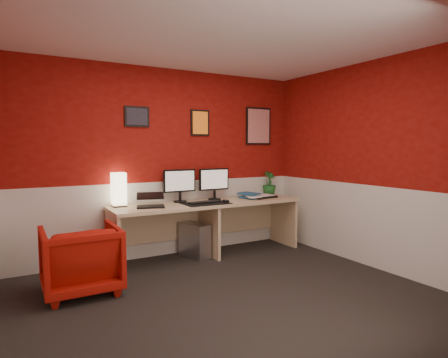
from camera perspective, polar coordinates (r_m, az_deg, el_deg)
ground at (r=3.80m, az=1.20°, el=-17.80°), size 4.00×3.50×0.01m
ceiling at (r=3.65m, az=1.27°, el=21.34°), size 4.00×3.50×0.01m
wall_back at (r=5.09m, az=-8.95°, el=2.41°), size 4.00×0.01×2.50m
wall_front at (r=2.21m, az=25.29°, el=-1.21°), size 4.00×0.01×2.50m
wall_right at (r=4.85m, az=21.96°, el=2.00°), size 0.01×3.50×2.50m
wainscot_back at (r=5.17m, az=-8.82°, el=-5.92°), size 4.00×0.01×1.00m
wainscot_front at (r=2.40m, az=24.49°, el=-19.30°), size 4.00×0.01×1.00m
wainscot_right at (r=4.94m, az=21.65°, el=-6.73°), size 0.01×3.50×1.00m
desk at (r=5.09m, az=-2.31°, el=-7.60°), size 2.60×0.65×0.73m
shoji_lamp at (r=4.80m, az=-15.71°, el=-1.69°), size 0.16×0.16×0.40m
laptop at (r=4.66m, az=-11.11°, el=-2.91°), size 0.38×0.32×0.22m
monitor_left at (r=5.02m, az=-6.72°, el=-0.23°), size 0.45×0.06×0.58m
monitor_right at (r=5.22m, az=-1.45°, el=0.01°), size 0.45×0.06×0.58m
desk_mat at (r=4.89m, az=-2.74°, el=-3.72°), size 0.60×0.38×0.01m
keyboard at (r=4.92m, az=-3.02°, el=-3.53°), size 0.43×0.16×0.02m
mouse at (r=4.97m, az=0.29°, el=-3.37°), size 0.08×0.11×0.03m
book_bottom at (r=5.32m, az=3.12°, el=-2.91°), size 0.26×0.32×0.03m
book_middle at (r=5.29m, az=3.36°, el=-2.68°), size 0.27×0.31×0.02m
book_top at (r=5.32m, az=3.08°, el=-2.36°), size 0.28×0.33×0.03m
zen_tray at (r=5.48m, az=5.96°, el=-2.69°), size 0.37×0.29×0.03m
potted_plant at (r=5.80m, az=6.92°, el=-0.61°), size 0.24×0.24×0.36m
pc_tower at (r=5.07m, az=-4.50°, el=-9.27°), size 0.30×0.48×0.45m
armchair at (r=4.12m, az=-20.92°, el=-11.29°), size 0.73×0.75×0.68m
art_left at (r=4.96m, az=-13.10°, el=9.21°), size 0.32×0.02×0.26m
art_center at (r=5.29m, az=-3.67°, el=8.52°), size 0.28×0.02×0.36m
art_right at (r=5.79m, az=5.24°, el=8.00°), size 0.44×0.02×0.56m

